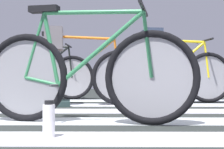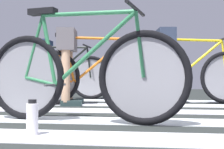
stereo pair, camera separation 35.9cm
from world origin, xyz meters
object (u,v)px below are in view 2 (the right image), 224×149
at_px(bicycle_3_of_4, 189,75).
at_px(cyclist_3_of_4, 166,55).
at_px(cyclist_2_of_4, 68,56).
at_px(water_bottle, 32,118).
at_px(bicycle_1_of_4, 81,74).
at_px(cyclist_4_of_4, 43,61).
at_px(bicycle_4_of_4, 61,76).
at_px(bicycle_2_of_4, 92,75).

height_order(bicycle_3_of_4, cyclist_3_of_4, cyclist_3_of_4).
bearing_deg(cyclist_2_of_4, water_bottle, -88.19).
bearing_deg(cyclist_3_of_4, bicycle_1_of_4, -119.87).
distance_m(cyclist_3_of_4, cyclist_4_of_4, 2.18).
bearing_deg(bicycle_4_of_4, bicycle_3_of_4, -19.34).
bearing_deg(bicycle_3_of_4, water_bottle, -123.95).
distance_m(bicycle_4_of_4, cyclist_4_of_4, 0.40).
xyz_separation_m(bicycle_3_of_4, cyclist_4_of_4, (-2.34, 0.76, 0.26)).
bearing_deg(water_bottle, bicycle_1_of_4, 74.99).
distance_m(bicycle_2_of_4, bicycle_3_of_4, 1.33).
bearing_deg(cyclist_3_of_4, cyclist_4_of_4, 149.79).
bearing_deg(cyclist_4_of_4, cyclist_2_of_4, -56.13).
bearing_deg(bicycle_3_of_4, cyclist_2_of_4, -173.74).
height_order(bicycle_4_of_4, cyclist_4_of_4, cyclist_4_of_4).
bearing_deg(cyclist_3_of_4, cyclist_2_of_4, -172.27).
relative_size(cyclist_2_of_4, cyclist_3_of_4, 0.97).
height_order(bicycle_3_of_4, cyclist_4_of_4, cyclist_4_of_4).
relative_size(cyclist_3_of_4, bicycle_4_of_4, 0.59).
bearing_deg(water_bottle, cyclist_3_of_4, 70.09).
height_order(bicycle_3_of_4, bicycle_4_of_4, same).
xyz_separation_m(bicycle_1_of_4, cyclist_3_of_4, (0.74, 1.89, 0.27)).
relative_size(bicycle_2_of_4, bicycle_4_of_4, 0.99).
bearing_deg(bicycle_3_of_4, bicycle_1_of_4, -126.92).
distance_m(cyclist_2_of_4, cyclist_4_of_4, 1.40).
xyz_separation_m(bicycle_2_of_4, cyclist_2_of_4, (-0.31, -0.04, 0.25)).
bearing_deg(bicycle_2_of_4, water_bottle, -96.44).
bearing_deg(bicycle_4_of_4, cyclist_4_of_4, -180.00).
height_order(cyclist_2_of_4, water_bottle, cyclist_2_of_4).
xyz_separation_m(cyclist_3_of_4, bicycle_4_of_4, (-1.72, 0.80, -0.27)).
bearing_deg(cyclist_2_of_4, bicycle_2_of_4, 0.00).
distance_m(cyclist_4_of_4, water_bottle, 3.53).
height_order(bicycle_3_of_4, water_bottle, bicycle_3_of_4).
relative_size(bicycle_2_of_4, cyclist_3_of_4, 1.70).
xyz_separation_m(bicycle_3_of_4, bicycle_4_of_4, (-2.03, 0.76, 0.00)).
distance_m(bicycle_4_of_4, water_bottle, 3.40).
height_order(bicycle_2_of_4, cyclist_3_of_4, cyclist_3_of_4).
relative_size(cyclist_2_of_4, cyclist_4_of_4, 0.99).
xyz_separation_m(bicycle_4_of_4, cyclist_4_of_4, (-0.31, 0.01, 0.26)).
height_order(cyclist_2_of_4, bicycle_3_of_4, cyclist_2_of_4).
distance_m(bicycle_1_of_4, bicycle_4_of_4, 2.86).
relative_size(cyclist_4_of_4, water_bottle, 4.45).
xyz_separation_m(cyclist_4_of_4, water_bottle, (1.13, -3.30, -0.54)).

